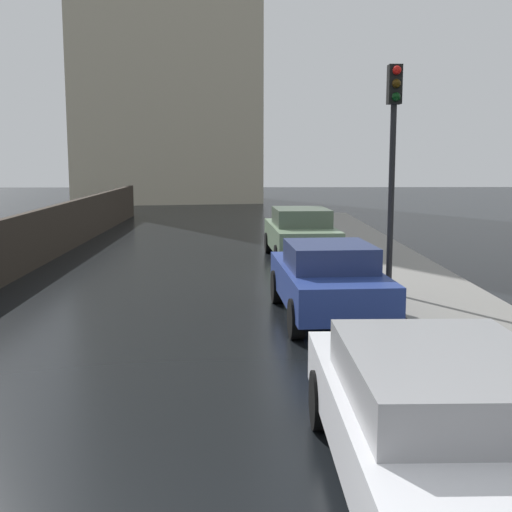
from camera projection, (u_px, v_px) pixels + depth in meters
name	position (u px, v px, depth m)	size (l,w,h in m)	color
car_green_near_kerb	(301.00, 233.00, 18.82)	(1.94, 4.33, 1.46)	slate
car_white_mid_road	(443.00, 420.00, 5.66)	(1.93, 4.50, 1.29)	silver
car_blue_far_ahead	(328.00, 279.00, 12.00)	(1.93, 4.12, 1.38)	navy
traffic_light	(393.00, 138.00, 13.14)	(0.26, 0.39, 4.51)	black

